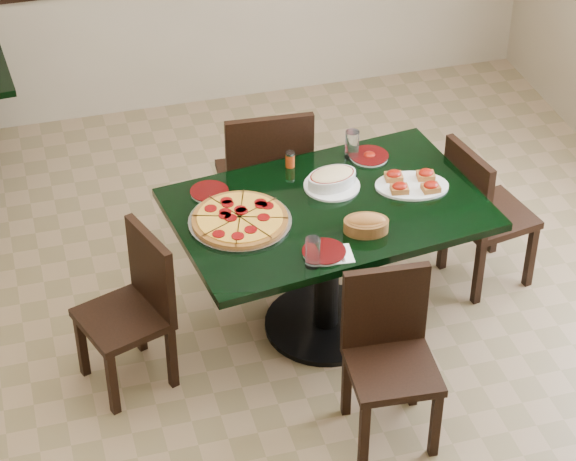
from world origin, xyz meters
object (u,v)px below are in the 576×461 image
object	(u,v)px
main_table	(328,237)
lasagna_casserole	(332,179)
chair_far	(266,177)
chair_right	(480,209)
bruschetta_platter	(412,183)
bread_basket	(366,224)
chair_near	(389,348)
pepperoni_pizza	(240,219)
chair_left	(136,303)

from	to	relation	value
main_table	lasagna_casserole	bearing A→B (deg)	59.48
chair_far	chair_right	bearing A→B (deg)	158.67
chair_far	bruschetta_platter	world-z (taller)	chair_far
chair_right	chair_far	bearing A→B (deg)	54.41
chair_far	bruschetta_platter	size ratio (longest dim) A/B	2.36
bread_basket	bruschetta_platter	bearing A→B (deg)	53.89
main_table	lasagna_casserole	size ratio (longest dim) A/B	5.68
main_table	chair_near	xyz separation A→B (m)	(0.06, -0.71, -0.11)
pepperoni_pizza	chair_near	bearing A→B (deg)	-54.30
lasagna_casserole	bruschetta_platter	size ratio (longest dim) A/B	0.67
chair_right	pepperoni_pizza	xyz separation A→B (m)	(-1.30, -0.17, 0.31)
chair_near	chair_right	bearing A→B (deg)	51.24
chair_left	bruschetta_platter	world-z (taller)	bruschetta_platter
lasagna_casserole	chair_right	bearing A→B (deg)	-11.18
chair_near	pepperoni_pizza	size ratio (longest dim) A/B	1.71
main_table	bread_basket	distance (m)	0.34
chair_far	chair_left	bearing A→B (deg)	44.89
chair_near	lasagna_casserole	distance (m)	0.92
chair_far	bread_basket	world-z (taller)	chair_far
chair_far	chair_right	world-z (taller)	chair_far
chair_left	chair_right	bearing A→B (deg)	78.47
chair_left	bruschetta_platter	size ratio (longest dim) A/B	1.97
chair_far	chair_right	xyz separation A→B (m)	(1.01, -0.47, -0.08)
main_table	chair_left	distance (m)	0.97
chair_right	lasagna_casserole	xyz separation A→B (m)	(-0.81, -0.00, 0.33)
pepperoni_pizza	bread_basket	size ratio (longest dim) A/B	2.04
pepperoni_pizza	lasagna_casserole	distance (m)	0.52
main_table	chair_far	distance (m)	0.64
chair_far	chair_left	size ratio (longest dim) A/B	1.20
bruschetta_platter	chair_near	bearing A→B (deg)	-102.15
chair_far	bread_basket	xyz separation A→B (m)	(0.25, -0.86, 0.25)
chair_left	lasagna_casserole	world-z (taller)	lasagna_casserole
main_table	chair_near	bearing A→B (deg)	-92.29
chair_near	bread_basket	bearing A→B (deg)	89.50
main_table	chair_far	size ratio (longest dim) A/B	1.62
bruschetta_platter	main_table	bearing A→B (deg)	-160.32
bread_basket	chair_right	bearing A→B (deg)	40.51
main_table	chair_near	size ratio (longest dim) A/B	1.89
chair_far	bread_basket	size ratio (longest dim) A/B	4.07
chair_near	chair_right	distance (m)	1.18
main_table	chair_left	size ratio (longest dim) A/B	1.94
bread_basket	chair_near	bearing A→B (deg)	-81.30
lasagna_casserole	pepperoni_pizza	bearing A→B (deg)	-172.78
chair_left	bread_basket	size ratio (longest dim) A/B	3.39
pepperoni_pizza	lasagna_casserole	bearing A→B (deg)	18.47
bread_basket	main_table	bearing A→B (deg)	127.55
chair_far	pepperoni_pizza	distance (m)	0.74
lasagna_casserole	bread_basket	distance (m)	0.39
pepperoni_pizza	bruschetta_platter	size ratio (longest dim) A/B	1.18
chair_near	bruschetta_platter	bearing A→B (deg)	68.15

